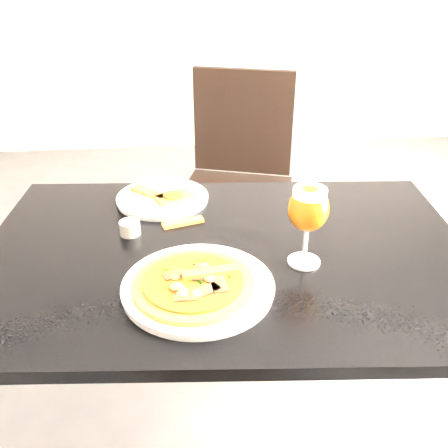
{
  "coord_description": "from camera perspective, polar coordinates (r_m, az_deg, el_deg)",
  "views": [
    {
      "loc": [
        -0.35,
        -0.85,
        1.4
      ],
      "look_at": [
        -0.25,
        0.17,
        0.83
      ],
      "focal_mm": 40.0,
      "sensor_mm": 36.0,
      "label": 1
    }
  ],
  "objects": [
    {
      "name": "pizza",
      "position": [
        1.07,
        -3.46,
        -6.76
      ],
      "size": [
        0.26,
        0.26,
        0.03
      ],
      "rotation": [
        0.0,
        0.0,
        -0.19
      ],
      "color": "#A36C27",
      "rests_on": "plate_main"
    },
    {
      "name": "crust_scraps",
      "position": [
        1.46,
        -6.72,
        3.25
      ],
      "size": [
        0.19,
        0.14,
        0.01
      ],
      "rotation": [
        0.0,
        0.0,
        -0.3
      ],
      "color": "#A36C27",
      "rests_on": "plate_second"
    },
    {
      "name": "plate_second",
      "position": [
        1.47,
        -7.03,
        2.95
      ],
      "size": [
        0.32,
        0.32,
        0.01
      ],
      "primitive_type": "cylinder",
      "rotation": [
        0.0,
        0.0,
        -0.21
      ],
      "color": "white",
      "rests_on": "dining_table"
    },
    {
      "name": "plate_main",
      "position": [
        1.08,
        -2.98,
        -7.19
      ],
      "size": [
        0.35,
        0.35,
        0.02
      ],
      "primitive_type": "cylinder",
      "rotation": [
        0.0,
        0.0,
        0.07
      ],
      "color": "white",
      "rests_on": "dining_table"
    },
    {
      "name": "chair_far",
      "position": [
        2.14,
        1.49,
        5.09
      ],
      "size": [
        0.56,
        0.56,
        0.97
      ],
      "rotation": [
        0.0,
        0.0,
        -0.3
      ],
      "color": "black",
      "rests_on": "ground"
    },
    {
      "name": "sauce_cup",
      "position": [
        1.3,
        -10.71,
        -0.37
      ],
      "size": [
        0.05,
        0.05,
        0.04
      ],
      "color": "#B6B3A4",
      "rests_on": "dining_table"
    },
    {
      "name": "loose_crust",
      "position": [
        1.34,
        -4.7,
        0.17
      ],
      "size": [
        0.11,
        0.06,
        0.01
      ],
      "primitive_type": "cube",
      "rotation": [
        0.0,
        0.0,
        0.28
      ],
      "color": "#A36C27",
      "rests_on": "dining_table"
    },
    {
      "name": "dining_table",
      "position": [
        1.28,
        0.18,
        -6.33
      ],
      "size": [
        1.26,
        0.89,
        0.75
      ],
      "rotation": [
        0.0,
        0.0,
        -0.08
      ],
      "color": "black",
      "rests_on": "ground"
    },
    {
      "name": "beer_glass",
      "position": [
        1.12,
        9.64,
        1.66
      ],
      "size": [
        0.09,
        0.09,
        0.2
      ],
      "color": "silver",
      "rests_on": "dining_table"
    }
  ]
}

